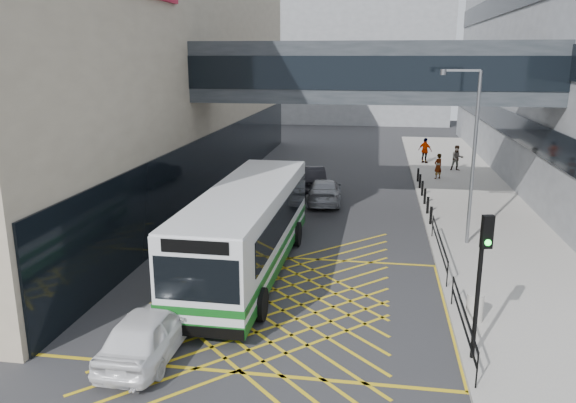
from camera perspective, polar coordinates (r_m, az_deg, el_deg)
The scene contains 18 objects.
ground at distance 19.75m, azimuth -1.86°, elevation -10.23°, with size 120.00×120.00×0.00m, color #333335.
building_whsmith at distance 39.86m, azimuth -24.10°, elevation 12.90°, with size 24.17×42.00×16.00m.
building_far at distance 77.80m, azimuth 5.23°, elevation 14.99°, with size 28.00×16.00×18.00m, color gray.
skybridge at distance 29.62m, azimuth 8.41°, elevation 12.88°, with size 20.00×4.10×3.00m.
pavement at distance 34.07m, azimuth 18.17°, elevation -0.13°, with size 6.00×54.00×0.16m, color #AAA59C.
box_junction at distance 19.75m, azimuth -1.86°, elevation -10.22°, with size 12.00×9.00×0.01m.
bus at distance 21.89m, azimuth -4.06°, elevation -2.62°, with size 3.18×12.23×3.42m.
car_white at distance 16.72m, azimuth -13.96°, elevation -12.68°, with size 1.90×4.66×1.48m, color white.
car_dark at distance 35.62m, azimuth 2.29°, elevation 2.40°, with size 2.00×5.10×1.60m, color black.
car_silver at distance 32.62m, azimuth 3.70°, elevation 1.15°, with size 2.02×4.79×1.49m, color gray.
traffic_light at distance 15.75m, azimuth 19.10°, elevation -6.33°, with size 0.33×0.50×4.17m.
street_lamp at distance 25.51m, azimuth 18.04°, elevation 5.28°, with size 1.73×0.39×7.59m.
litter_bin at distance 18.90m, azimuth 18.44°, elevation -10.16°, with size 0.52×0.52×0.91m, color #ADA89E.
kerb_railings at distance 20.92m, azimuth 15.99°, elevation -6.75°, with size 0.05×12.54×1.00m.
bollards at distance 33.61m, azimuth 13.61°, elevation 0.93°, with size 0.14×10.14×0.90m.
pedestrian_a at distance 39.61m, azimuth 15.00°, elevation 3.48°, with size 0.69×0.49×1.73m, color gray.
pedestrian_b at distance 42.88m, azimuth 16.79°, elevation 4.24°, with size 0.90×0.52×1.84m, color gray.
pedestrian_c at distance 45.33m, azimuth 13.76°, elevation 5.05°, with size 1.16×0.56×1.96m, color gray.
Camera 1 is at (3.45, -17.60, 8.26)m, focal length 35.00 mm.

